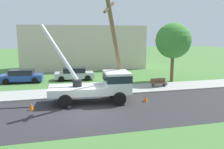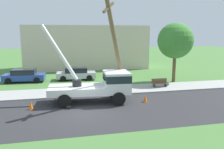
# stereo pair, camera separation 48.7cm
# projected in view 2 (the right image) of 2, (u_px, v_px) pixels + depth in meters

# --- Properties ---
(ground_plane) EXTENTS (120.00, 120.00, 0.00)m
(ground_plane) POSITION_uv_depth(u_px,v_px,m) (73.00, 79.00, 27.62)
(ground_plane) COLOR #477538
(road_asphalt) EXTENTS (80.00, 7.76, 0.01)m
(road_asphalt) POSITION_uv_depth(u_px,v_px,m) (85.00, 112.00, 16.10)
(road_asphalt) COLOR #2B2B2D
(road_asphalt) RESTS_ON ground
(sidewalk_strip) EXTENTS (80.00, 3.36, 0.10)m
(sidewalk_strip) POSITION_uv_depth(u_px,v_px,m) (78.00, 92.00, 21.43)
(sidewalk_strip) COLOR #9E9E99
(sidewalk_strip) RESTS_ON ground
(utility_truck) EXTENTS (6.74, 3.22, 5.98)m
(utility_truck) POSITION_uv_depth(u_px,v_px,m) (100.00, 84.00, 18.32)
(utility_truck) COLOR silver
(utility_truck) RESTS_ON ground
(leaning_utility_pole) EXTENTS (2.83, 3.74, 8.23)m
(leaning_utility_pole) POSITION_uv_depth(u_px,v_px,m) (116.00, 48.00, 18.52)
(leaning_utility_pole) COLOR brown
(leaning_utility_pole) RESTS_ON ground
(traffic_cone_ahead) EXTENTS (0.36, 0.36, 0.56)m
(traffic_cone_ahead) POSITION_uv_depth(u_px,v_px,m) (145.00, 98.00, 18.39)
(traffic_cone_ahead) COLOR orange
(traffic_cone_ahead) RESTS_ON ground
(traffic_cone_behind) EXTENTS (0.36, 0.36, 0.56)m
(traffic_cone_behind) POSITION_uv_depth(u_px,v_px,m) (31.00, 106.00, 16.57)
(traffic_cone_behind) COLOR orange
(traffic_cone_behind) RESTS_ON ground
(parked_sedan_blue) EXTENTS (4.53, 2.24, 1.42)m
(parked_sedan_blue) POSITION_uv_depth(u_px,v_px,m) (24.00, 76.00, 25.86)
(parked_sedan_blue) COLOR #263F99
(parked_sedan_blue) RESTS_ON ground
(parked_sedan_silver) EXTENTS (4.52, 2.22, 1.42)m
(parked_sedan_silver) POSITION_uv_depth(u_px,v_px,m) (76.00, 74.00, 27.14)
(parked_sedan_silver) COLOR #B7B7BF
(parked_sedan_silver) RESTS_ON ground
(park_bench) EXTENTS (1.60, 0.45, 0.90)m
(park_bench) POSITION_uv_depth(u_px,v_px,m) (160.00, 83.00, 23.17)
(park_bench) COLOR brown
(park_bench) RESTS_ON ground
(roadside_tree_near) EXTENTS (3.85, 3.85, 6.44)m
(roadside_tree_near) POSITION_uv_depth(u_px,v_px,m) (175.00, 41.00, 25.38)
(roadside_tree_near) COLOR brown
(roadside_tree_near) RESTS_ON ground
(lowrise_building_backdrop) EXTENTS (18.00, 6.00, 6.40)m
(lowrise_building_backdrop) POSITION_uv_depth(u_px,v_px,m) (87.00, 47.00, 35.88)
(lowrise_building_backdrop) COLOR beige
(lowrise_building_backdrop) RESTS_ON ground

